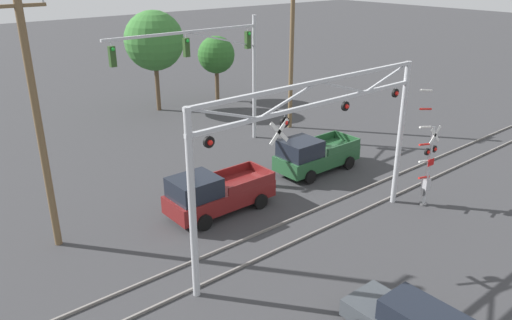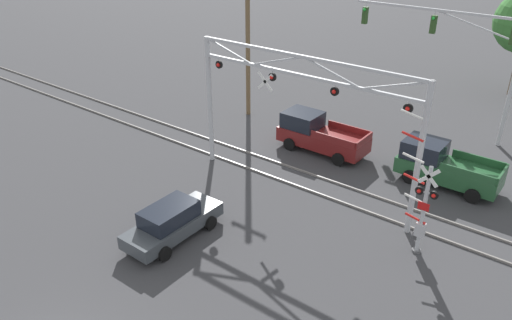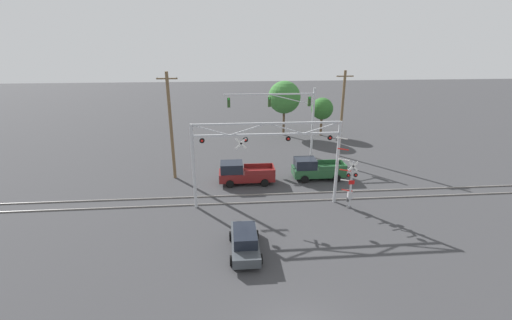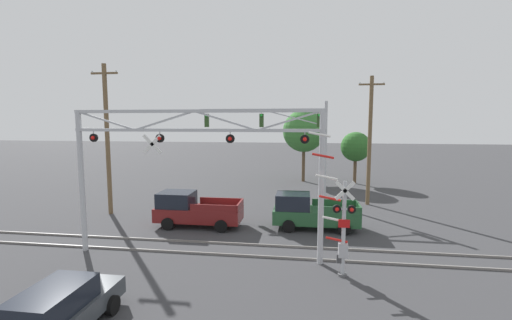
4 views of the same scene
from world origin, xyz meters
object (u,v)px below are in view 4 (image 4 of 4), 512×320
at_px(crossing_gantry, 195,159).
at_px(pickup_truck_lead, 194,210).
at_px(traffic_signal_span, 293,134).
at_px(utility_pole_left, 107,138).
at_px(sedan_waiting, 57,313).
at_px(crossing_signal_mast, 341,227).
at_px(pickup_truck_following, 310,212).
at_px(utility_pole_right, 370,139).
at_px(background_tree_beyond_span, 304,131).
at_px(background_tree_far_left_verge, 356,147).

xyz_separation_m(crossing_gantry, pickup_truck_lead, (-1.59, 4.43, -3.51)).
height_order(traffic_signal_span, utility_pole_left, utility_pole_left).
relative_size(traffic_signal_span, pickup_truck_lead, 1.93).
xyz_separation_m(traffic_signal_span, sedan_waiting, (-5.94, -17.49, -4.44)).
height_order(traffic_signal_span, sedan_waiting, traffic_signal_span).
relative_size(pickup_truck_lead, sedan_waiting, 1.13).
height_order(sedan_waiting, utility_pole_left, utility_pole_left).
bearing_deg(crossing_signal_mast, pickup_truck_following, 100.14).
xyz_separation_m(crossing_signal_mast, pickup_truck_lead, (-7.82, 5.52, -1.02)).
bearing_deg(utility_pole_right, utility_pole_left, -163.88).
height_order(crossing_gantry, utility_pole_right, utility_pole_right).
relative_size(utility_pole_left, utility_pole_right, 1.05).
relative_size(sedan_waiting, background_tree_beyond_span, 0.60).
height_order(crossing_signal_mast, background_tree_beyond_span, background_tree_beyond_span).
xyz_separation_m(pickup_truck_lead, background_tree_far_left_verge, (11.37, 15.72, 2.67)).
height_order(utility_pole_right, background_tree_beyond_span, utility_pole_right).
distance_m(crossing_gantry, utility_pole_right, 14.75).
bearing_deg(traffic_signal_span, utility_pole_right, 0.87).
relative_size(crossing_gantry, background_tree_far_left_verge, 2.20).
bearing_deg(pickup_truck_following, traffic_signal_span, 101.05).
bearing_deg(crossing_gantry, pickup_truck_lead, 109.78).
relative_size(traffic_signal_span, sedan_waiting, 2.19).
bearing_deg(sedan_waiting, traffic_signal_span, 71.25).
bearing_deg(crossing_gantry, background_tree_beyond_span, 77.13).
height_order(traffic_signal_span, background_tree_far_left_verge, traffic_signal_span).
height_order(crossing_gantry, crossing_signal_mast, crossing_gantry).
distance_m(crossing_gantry, traffic_signal_span, 11.91).
height_order(pickup_truck_following, sedan_waiting, pickup_truck_following).
distance_m(utility_pole_left, utility_pole_right, 18.12).
bearing_deg(pickup_truck_lead, background_tree_far_left_verge, 54.13).
bearing_deg(utility_pole_right, background_tree_beyond_span, 116.94).
distance_m(utility_pole_left, background_tree_far_left_verge, 22.55).
height_order(traffic_signal_span, background_tree_beyond_span, traffic_signal_span).
distance_m(traffic_signal_span, utility_pole_right, 5.56).
height_order(pickup_truck_following, utility_pole_right, utility_pole_right).
bearing_deg(background_tree_far_left_verge, pickup_truck_lead, -125.87).
relative_size(pickup_truck_lead, pickup_truck_following, 1.03).
height_order(sedan_waiting, utility_pole_right, utility_pole_right).
relative_size(pickup_truck_lead, background_tree_far_left_verge, 0.97).
xyz_separation_m(utility_pole_left, background_tree_far_left_verge, (17.72, 13.88, -1.40)).
bearing_deg(utility_pole_left, pickup_truck_following, -5.91).
distance_m(pickup_truck_lead, background_tree_far_left_verge, 19.59).
height_order(utility_pole_right, background_tree_far_left_verge, utility_pole_right).
xyz_separation_m(utility_pole_right, background_tree_far_left_verge, (0.31, 8.85, -1.18)).
bearing_deg(background_tree_beyond_span, background_tree_far_left_verge, -5.60).
distance_m(utility_pole_right, background_tree_far_left_verge, 8.93).
bearing_deg(background_tree_beyond_span, crossing_signal_mast, -86.02).
relative_size(pickup_truck_lead, utility_pole_right, 0.53).
bearing_deg(crossing_signal_mast, utility_pole_left, 152.52).
bearing_deg(crossing_signal_mast, traffic_signal_span, 100.60).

